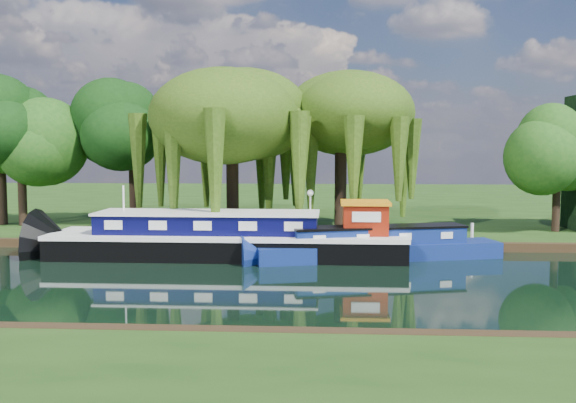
{
  "coord_description": "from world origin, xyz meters",
  "views": [
    {
      "loc": [
        1.42,
        -25.26,
        5.43
      ],
      "look_at": [
        -0.43,
        5.16,
        2.8
      ],
      "focal_mm": 40.0,
      "sensor_mm": 36.0,
      "label": 1
    }
  ],
  "objects": [
    {
      "name": "willow_left",
      "position": [
        -3.94,
        10.86,
        6.92
      ],
      "size": [
        7.43,
        7.43,
        8.91
      ],
      "color": "black",
      "rests_on": "far_bank"
    },
    {
      "name": "tree_far_right",
      "position": [
        14.83,
        12.93,
        4.86
      ],
      "size": [
        3.9,
        3.9,
        6.39
      ],
      "color": "black",
      "rests_on": "far_bank"
    },
    {
      "name": "tree_far_mid",
      "position": [
        -11.08,
        15.5,
        6.31
      ],
      "size": [
        5.19,
        5.19,
        8.5
      ],
      "color": "black",
      "rests_on": "far_bank"
    },
    {
      "name": "willow_right",
      "position": [
        2.23,
        12.54,
        6.72
      ],
      "size": [
        7.06,
        7.06,
        8.6
      ],
      "color": "black",
      "rests_on": "far_bank"
    },
    {
      "name": "far_bank",
      "position": [
        0.0,
        34.0,
        0.23
      ],
      "size": [
        120.0,
        52.0,
        0.45
      ],
      "primitive_type": "cube",
      "color": "#17360E",
      "rests_on": "ground"
    },
    {
      "name": "mooring_posts",
      "position": [
        -0.5,
        8.4,
        0.95
      ],
      "size": [
        19.16,
        0.16,
        1.0
      ],
      "color": "silver",
      "rests_on": "far_bank"
    },
    {
      "name": "narrowboat",
      "position": [
        3.95,
        5.48,
        0.62
      ],
      "size": [
        12.04,
        4.83,
        1.74
      ],
      "rotation": [
        0.0,
        0.0,
        0.25
      ],
      "color": "navy",
      "rests_on": "ground"
    },
    {
      "name": "tree_far_left",
      "position": [
        -17.71,
        13.84,
        5.76
      ],
      "size": [
        4.81,
        4.81,
        7.75
      ],
      "color": "black",
      "rests_on": "far_bank"
    },
    {
      "name": "lamppost",
      "position": [
        0.5,
        10.5,
        2.42
      ],
      "size": [
        0.36,
        0.36,
        2.56
      ],
      "color": "silver",
      "rests_on": "far_bank"
    },
    {
      "name": "reeds_near",
      "position": [
        6.87,
        -7.57,
        0.55
      ],
      "size": [
        33.7,
        1.5,
        1.1
      ],
      "color": "#1A4A13",
      "rests_on": "ground"
    },
    {
      "name": "ground",
      "position": [
        0.0,
        0.0,
        0.0
      ],
      "size": [
        120.0,
        120.0,
        0.0
      ],
      "primitive_type": "plane",
      "color": "black"
    },
    {
      "name": "dutch_barge",
      "position": [
        -3.28,
        5.66,
        0.91
      ],
      "size": [
        17.34,
        3.99,
        3.66
      ],
      "rotation": [
        0.0,
        0.0,
        -0.01
      ],
      "color": "black",
      "rests_on": "ground"
    },
    {
      "name": "red_dinghy",
      "position": [
        -10.58,
        6.63,
        0.0
      ],
      "size": [
        3.29,
        2.69,
        0.6
      ],
      "primitive_type": "imported",
      "rotation": [
        0.0,
        0.0,
        1.33
      ],
      "color": "maroon",
      "rests_on": "ground"
    }
  ]
}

